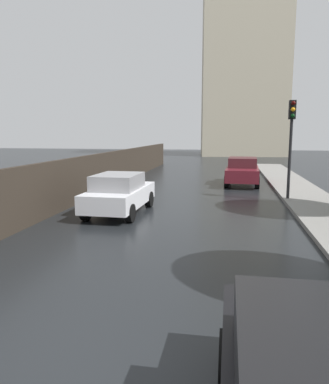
% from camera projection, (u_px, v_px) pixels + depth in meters
% --- Properties ---
extents(car_white_mid_road, '(1.81, 3.92, 1.42)m').
position_uv_depth(car_white_mid_road, '(119.00, 193.00, 13.06)').
color(car_white_mid_road, silver).
rests_on(car_white_mid_road, ground).
extents(car_maroon_far_ahead, '(1.92, 4.39, 1.49)m').
position_uv_depth(car_maroon_far_ahead, '(242.00, 171.00, 20.38)').
color(car_maroon_far_ahead, maroon).
rests_on(car_maroon_far_ahead, ground).
extents(traffic_light, '(0.26, 0.39, 3.99)m').
position_uv_depth(traffic_light, '(291.00, 131.00, 14.99)').
color(traffic_light, black).
rests_on(traffic_light, sidewalk_strip).
extents(distant_tower, '(10.80, 8.49, 23.51)m').
position_uv_depth(distant_tower, '(244.00, 60.00, 45.72)').
color(distant_tower, '#B2A88E').
rests_on(distant_tower, ground).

